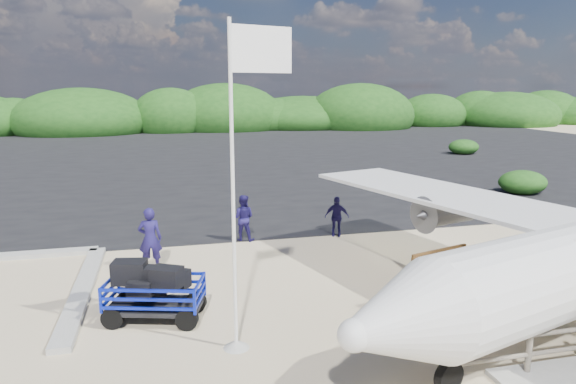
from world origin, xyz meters
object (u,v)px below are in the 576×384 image
baggage_cart (156,320)px  crew_c (337,217)px  flagpole (236,348)px  signboard (436,307)px  crew_b (243,218)px  crew_a (150,239)px  aircraft_large (428,164)px

baggage_cart → crew_c: bearing=56.9°
flagpole → signboard: size_ratio=3.54×
crew_b → flagpole: bearing=100.5°
signboard → baggage_cart: bearing=156.1°
crew_a → aircraft_large: bearing=-132.7°
crew_c → aircraft_large: 20.03m
crew_c → flagpole: bearing=78.9°
aircraft_large → crew_a: bearing=26.0°
flagpole → aircraft_large: flagpole is taller
signboard → aircraft_large: 25.34m
signboard → aircraft_large: bearing=45.7°
signboard → crew_b: 7.97m
crew_b → aircraft_large: (15.86, 15.43, -0.85)m
flagpole → crew_a: size_ratio=3.50×
crew_a → crew_b: crew_a is taller
flagpole → baggage_cart: bearing=133.3°
baggage_cart → crew_b: crew_b is taller
crew_a → crew_c: crew_a is taller
baggage_cart → aircraft_large: (18.90, 21.39, 0.00)m
crew_c → aircraft_large: bearing=-106.3°
crew_c → signboard: bearing=115.4°
baggage_cart → crew_b: 6.75m
flagpole → crew_c: bearing=57.0°
aircraft_large → baggage_cart: bearing=31.6°
signboard → crew_c: (-0.41, 6.60, 0.76)m
baggage_cart → crew_b: bearing=78.9°
crew_c → aircraft_large: size_ratio=0.09×
crew_a → flagpole: bearing=113.2°
flagpole → crew_a: 5.84m
flagpole → crew_b: 7.92m
crew_a → crew_b: 3.95m
baggage_cart → aircraft_large: 28.55m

